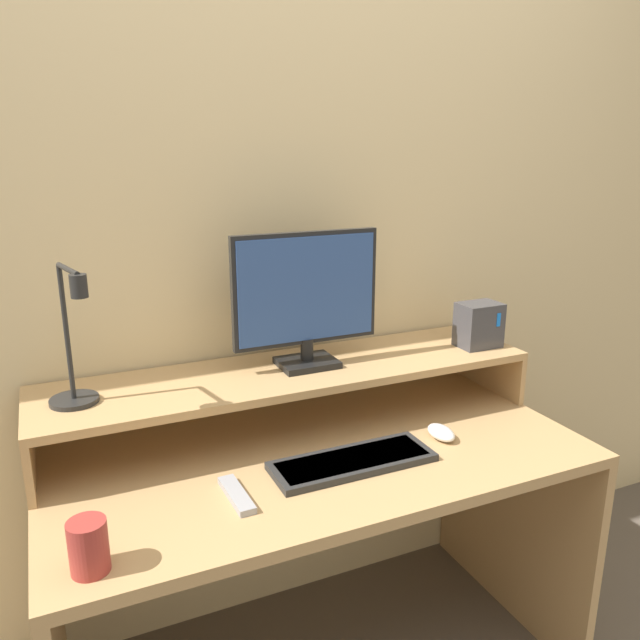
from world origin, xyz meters
name	(u,v)px	position (x,y,z in m)	size (l,w,h in m)	color
wall_back	(265,225)	(0.00, 0.72, 1.25)	(6.00, 0.05, 2.50)	beige
desk	(319,514)	(0.00, 0.34, 0.52)	(1.38, 0.69, 0.71)	tan
monitor_shelf	(293,376)	(0.00, 0.52, 0.85)	(1.38, 0.33, 0.17)	tan
monitor	(306,296)	(0.05, 0.53, 1.07)	(0.42, 0.13, 0.38)	black
desk_lamp	(74,357)	(-0.56, 0.48, 1.00)	(0.12, 0.21, 0.34)	black
router_dock	(479,325)	(0.59, 0.47, 0.94)	(0.13, 0.10, 0.14)	#3D3D42
keyboard	(353,461)	(0.05, 0.24, 0.72)	(0.41, 0.15, 0.02)	#282828
mouse	(441,433)	(0.33, 0.27, 0.72)	(0.06, 0.10, 0.03)	white
remote_control	(237,495)	(-0.26, 0.21, 0.71)	(0.04, 0.16, 0.02)	#99999E
mug	(89,547)	(-0.58, 0.09, 0.76)	(0.07, 0.07, 0.10)	#9E332D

